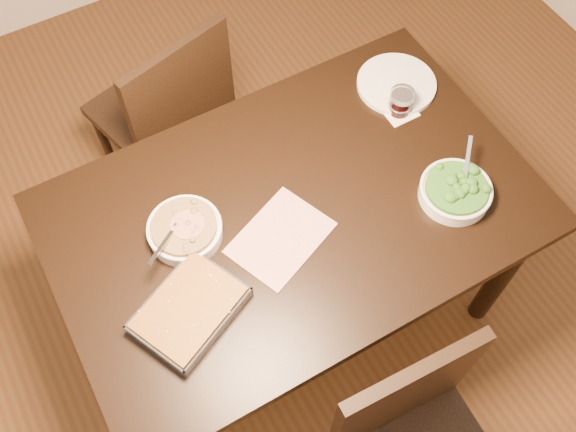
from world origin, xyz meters
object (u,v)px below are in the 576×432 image
object	(u,v)px
stew_bowl	(185,230)
chair_far	(169,111)
baking_dish	(190,310)
table	(294,225)
dinner_plate	(396,84)
wine_tumbler	(401,101)
broccoli_bowl	(455,191)

from	to	relation	value
stew_bowl	chair_far	world-z (taller)	chair_far
chair_far	baking_dish	bearing A→B (deg)	56.97
baking_dish	table	bearing A→B (deg)	-4.99
baking_dish	chair_far	size ratio (longest dim) A/B	0.38
table	stew_bowl	bearing A→B (deg)	165.84
chair_far	dinner_plate	bearing A→B (deg)	128.63
baking_dish	wine_tumbler	distance (m)	0.92
broccoli_bowl	wine_tumbler	distance (m)	0.35
broccoli_bowl	baking_dish	xyz separation A→B (m)	(-0.83, 0.05, -0.00)
baking_dish	dinner_plate	size ratio (longest dim) A/B	1.32
wine_tumbler	dinner_plate	bearing A→B (deg)	60.64
table	chair_far	size ratio (longest dim) A/B	1.55
chair_far	broccoli_bowl	bearing A→B (deg)	106.10
baking_dish	wine_tumbler	bearing A→B (deg)	-6.12
table	wine_tumbler	xyz separation A→B (m)	(0.47, 0.15, 0.14)
table	wine_tumbler	distance (m)	0.52
broccoli_bowl	dinner_plate	bearing A→B (deg)	77.84
table	broccoli_bowl	size ratio (longest dim) A/B	6.61
wine_tumbler	chair_far	bearing A→B (deg)	136.27
stew_bowl	chair_far	size ratio (longest dim) A/B	0.24
broccoli_bowl	wine_tumbler	size ratio (longest dim) A/B	2.45
broccoli_bowl	wine_tumbler	xyz separation A→B (m)	(0.04, 0.34, 0.02)
baking_dish	chair_far	world-z (taller)	chair_far
table	stew_bowl	size ratio (longest dim) A/B	6.58
baking_dish	stew_bowl	bearing A→B (deg)	43.07
wine_tumbler	dinner_plate	size ratio (longest dim) A/B	0.33
table	stew_bowl	distance (m)	0.34
broccoli_bowl	table	bearing A→B (deg)	155.90
table	chair_far	bearing A→B (deg)	99.43
dinner_plate	chair_far	xyz separation A→B (m)	(-0.64, 0.47, -0.26)
wine_tumbler	broccoli_bowl	bearing A→B (deg)	-97.00
broccoli_bowl	baking_dish	size ratio (longest dim) A/B	0.62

